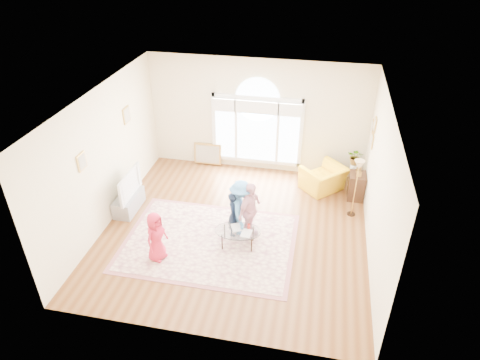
% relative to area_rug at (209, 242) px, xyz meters
% --- Properties ---
extents(ground, '(6.00, 6.00, 0.00)m').
position_rel_area_rug_xyz_m(ground, '(0.47, 0.54, -0.01)').
color(ground, '#5C3114').
rests_on(ground, ground).
extents(room_shell, '(6.00, 6.00, 6.00)m').
position_rel_area_rug_xyz_m(room_shell, '(0.48, 3.37, 1.56)').
color(room_shell, beige).
rests_on(room_shell, ground).
extents(area_rug, '(3.60, 2.60, 0.02)m').
position_rel_area_rug_xyz_m(area_rug, '(0.00, 0.00, 0.00)').
color(area_rug, beige).
rests_on(area_rug, ground).
extents(rug_border, '(3.80, 2.80, 0.01)m').
position_rel_area_rug_xyz_m(rug_border, '(0.00, 0.00, -0.00)').
color(rug_border, '#9C5A5F').
rests_on(rug_border, ground).
extents(tv_console, '(0.45, 1.00, 0.42)m').
position_rel_area_rug_xyz_m(tv_console, '(-2.28, 0.84, 0.20)').
color(tv_console, gray).
rests_on(tv_console, ground).
extents(television, '(0.17, 1.13, 0.65)m').
position_rel_area_rug_xyz_m(television, '(-2.28, 0.84, 0.73)').
color(television, black).
rests_on(television, tv_console).
extents(coffee_table, '(1.06, 0.73, 0.54)m').
position_rel_area_rug_xyz_m(coffee_table, '(0.65, 0.03, 0.39)').
color(coffee_table, silver).
rests_on(coffee_table, ground).
extents(armchair, '(1.37, 1.37, 0.67)m').
position_rel_area_rug_xyz_m(armchair, '(2.40, 2.74, 0.33)').
color(armchair, yellow).
rests_on(armchair, ground).
extents(side_cabinet, '(0.40, 0.50, 0.70)m').
position_rel_area_rug_xyz_m(side_cabinet, '(3.25, 2.50, 0.34)').
color(side_cabinet, black).
rests_on(side_cabinet, ground).
extents(floor_lamp, '(0.24, 0.24, 1.51)m').
position_rel_area_rug_xyz_m(floor_lamp, '(3.14, 1.73, 1.27)').
color(floor_lamp, black).
rests_on(floor_lamp, ground).
extents(plant_pedestal, '(0.20, 0.20, 0.70)m').
position_rel_area_rug_xyz_m(plant_pedestal, '(3.17, 3.01, 0.34)').
color(plant_pedestal, white).
rests_on(plant_pedestal, ground).
extents(potted_plant, '(0.48, 0.45, 0.45)m').
position_rel_area_rug_xyz_m(potted_plant, '(3.17, 3.01, 0.91)').
color(potted_plant, '#33722D').
rests_on(potted_plant, plant_pedestal).
extents(leaning_picture, '(0.80, 0.14, 0.62)m').
position_rel_area_rug_xyz_m(leaning_picture, '(-0.96, 3.44, -0.01)').
color(leaning_picture, tan).
rests_on(leaning_picture, ground).
extents(child_red, '(0.52, 0.64, 1.14)m').
position_rel_area_rug_xyz_m(child_red, '(-0.93, -0.72, 0.58)').
color(child_red, '#C21F3C').
rests_on(child_red, area_rug).
extents(child_navy, '(0.32, 0.43, 1.10)m').
position_rel_area_rug_xyz_m(child_navy, '(0.49, 0.39, 0.56)').
color(child_navy, '#152038').
rests_on(child_navy, area_rug).
extents(child_pink, '(0.62, 0.88, 1.39)m').
position_rel_area_rug_xyz_m(child_pink, '(0.84, 0.39, 0.71)').
color(child_pink, '#EDA5B9').
rests_on(child_pink, area_rug).
extents(child_blue, '(0.67, 0.97, 1.37)m').
position_rel_area_rug_xyz_m(child_blue, '(0.63, 0.46, 0.70)').
color(child_blue, '#4885C1').
rests_on(child_blue, area_rug).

